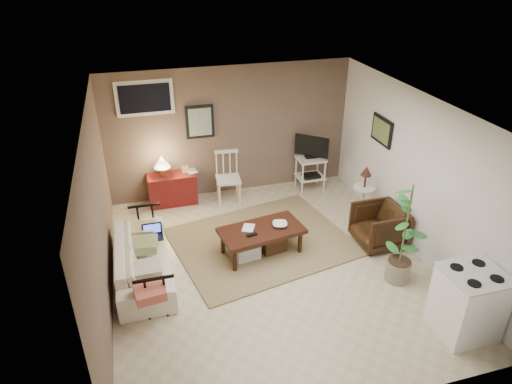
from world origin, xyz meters
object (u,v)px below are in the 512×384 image
object	(u,v)px
sofa	(142,254)
armchair	(379,224)
spindle_chair	(228,179)
red_console	(172,186)
coffee_table	(261,239)
stove	(468,302)
side_table	(364,186)
tv_stand	(311,162)
potted_plant	(405,231)

from	to	relation	value
sofa	armchair	distance (m)	3.61
spindle_chair	red_console	bearing A→B (deg)	169.16
coffee_table	stove	world-z (taller)	stove
stove	side_table	bearing A→B (deg)	88.81
tv_stand	stove	distance (m)	4.02
red_console	spindle_chair	world-z (taller)	red_console
coffee_table	potted_plant	world-z (taller)	potted_plant
coffee_table	tv_stand	bearing A→B (deg)	49.94
spindle_chair	armchair	distance (m)	2.80
sofa	red_console	distance (m)	2.10
sofa	potted_plant	bearing A→B (deg)	-107.23
coffee_table	sofa	world-z (taller)	sofa
armchair	tv_stand	bearing A→B (deg)	-171.31
coffee_table	red_console	world-z (taller)	red_console
coffee_table	potted_plant	bearing A→B (deg)	-33.39
spindle_chair	side_table	distance (m)	2.42
sofa	spindle_chair	bearing A→B (deg)	-42.37
red_console	spindle_chair	xyz separation A→B (m)	(1.01, -0.19, 0.10)
tv_stand	armchair	world-z (taller)	tv_stand
coffee_table	potted_plant	xyz separation A→B (m)	(1.69, -1.11, 0.55)
red_console	stove	world-z (taller)	red_console
side_table	stove	size ratio (longest dim) A/B	1.10
red_console	tv_stand	bearing A→B (deg)	-3.37
side_table	armchair	xyz separation A→B (m)	(-0.13, -0.80, -0.25)
red_console	side_table	world-z (taller)	red_console
coffee_table	armchair	size ratio (longest dim) A/B	1.87
armchair	stove	size ratio (longest dim) A/B	0.80
side_table	stove	xyz separation A→B (m)	(-0.06, -2.76, -0.16)
coffee_table	red_console	distance (m)	2.25
red_console	potted_plant	world-z (taller)	potted_plant
coffee_table	sofa	xyz separation A→B (m)	(-1.76, -0.04, 0.11)
spindle_chair	potted_plant	distance (m)	3.41
potted_plant	side_table	bearing A→B (deg)	79.92
red_console	armchair	distance (m)	3.69
spindle_chair	armchair	size ratio (longest dim) A/B	1.34
coffee_table	red_console	bearing A→B (deg)	119.88
sofa	tv_stand	distance (m)	3.76
tv_stand	red_console	bearing A→B (deg)	176.63
coffee_table	red_console	size ratio (longest dim) A/B	1.34
tv_stand	side_table	bearing A→B (deg)	-68.89
red_console	armchair	bearing A→B (deg)	-36.30
sofa	stove	xyz separation A→B (m)	(3.69, -2.15, 0.07)
red_console	stove	size ratio (longest dim) A/B	1.11
armchair	stove	distance (m)	1.97
tv_stand	armchair	size ratio (longest dim) A/B	1.53
spindle_chair	stove	xyz separation A→B (m)	(2.04, -3.96, -0.01)
tv_stand	potted_plant	bearing A→B (deg)	-86.51
red_console	stove	bearing A→B (deg)	-53.68
sofa	spindle_chair	xyz separation A→B (m)	(1.64, 1.80, 0.08)
potted_plant	stove	bearing A→B (deg)	-77.50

